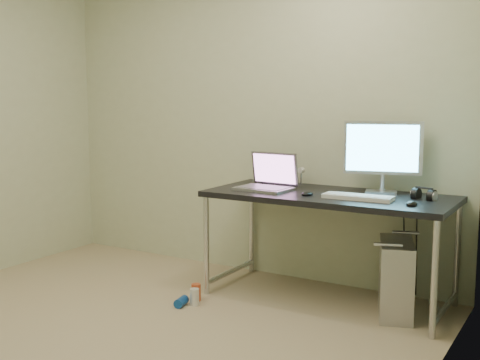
% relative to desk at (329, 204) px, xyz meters
% --- Properties ---
extents(floor, '(3.50, 3.50, 0.00)m').
position_rel_desk_xyz_m(floor, '(-0.84, -1.39, -0.67)').
color(floor, tan).
rests_on(floor, ground).
extents(wall_back, '(3.50, 0.02, 2.50)m').
position_rel_desk_xyz_m(wall_back, '(-0.84, 0.36, 0.58)').
color(wall_back, beige).
rests_on(wall_back, ground).
extents(wall_right, '(0.02, 3.50, 2.50)m').
position_rel_desk_xyz_m(wall_right, '(0.91, -1.39, 0.58)').
color(wall_right, beige).
rests_on(wall_right, ground).
extents(desk, '(1.67, 0.73, 0.75)m').
position_rel_desk_xyz_m(desk, '(0.00, 0.00, 0.00)').
color(desk, black).
rests_on(desk, ground).
extents(tower_computer, '(0.34, 0.51, 0.52)m').
position_rel_desk_xyz_m(tower_computer, '(0.49, -0.04, -0.43)').
color(tower_computer, '#A3A4A8').
rests_on(tower_computer, ground).
extents(cable_a, '(0.01, 0.16, 0.69)m').
position_rel_desk_xyz_m(cable_a, '(0.44, 0.31, -0.27)').
color(cable_a, black).
rests_on(cable_a, ground).
extents(cable_b, '(0.02, 0.11, 0.71)m').
position_rel_desk_xyz_m(cable_b, '(0.53, 0.29, -0.29)').
color(cable_b, black).
rests_on(cable_b, ground).
extents(can_red, '(0.08, 0.08, 0.12)m').
position_rel_desk_xyz_m(can_red, '(-0.77, -0.49, -0.62)').
color(can_red, '#CE4C28').
rests_on(can_red, ground).
extents(can_white, '(0.07, 0.07, 0.11)m').
position_rel_desk_xyz_m(can_white, '(-0.73, -0.57, -0.62)').
color(can_white, silver).
rests_on(can_white, ground).
extents(can_blue, '(0.08, 0.12, 0.06)m').
position_rel_desk_xyz_m(can_blue, '(-0.79, -0.63, -0.64)').
color(can_blue, '#1147A0').
rests_on(can_blue, ground).
extents(laptop, '(0.39, 0.33, 0.26)m').
position_rel_desk_xyz_m(laptop, '(-0.45, -0.03, 0.14)').
color(laptop, silver).
rests_on(laptop, desk).
extents(monitor, '(0.51, 0.20, 0.49)m').
position_rel_desk_xyz_m(monitor, '(0.30, 0.21, 0.36)').
color(monitor, silver).
rests_on(monitor, desk).
extents(keyboard, '(0.45, 0.16, 0.03)m').
position_rel_desk_xyz_m(keyboard, '(0.25, -0.12, 0.09)').
color(keyboard, silver).
rests_on(keyboard, desk).
extents(mouse_right, '(0.07, 0.11, 0.04)m').
position_rel_desk_xyz_m(mouse_right, '(0.60, -0.16, 0.09)').
color(mouse_right, black).
rests_on(mouse_right, desk).
extents(mouse_left, '(0.08, 0.11, 0.03)m').
position_rel_desk_xyz_m(mouse_left, '(-0.10, -0.14, 0.09)').
color(mouse_left, black).
rests_on(mouse_left, desk).
extents(headphones, '(0.16, 0.10, 0.10)m').
position_rel_desk_xyz_m(headphones, '(0.61, 0.09, 0.10)').
color(headphones, black).
rests_on(headphones, desk).
extents(picture_frame, '(0.25, 0.11, 0.20)m').
position_rel_desk_xyz_m(picture_frame, '(-0.60, 0.34, 0.17)').
color(picture_frame, black).
rests_on(picture_frame, desk).
extents(webcam, '(0.05, 0.04, 0.13)m').
position_rel_desk_xyz_m(webcam, '(-0.34, 0.28, 0.17)').
color(webcam, silver).
rests_on(webcam, desk).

